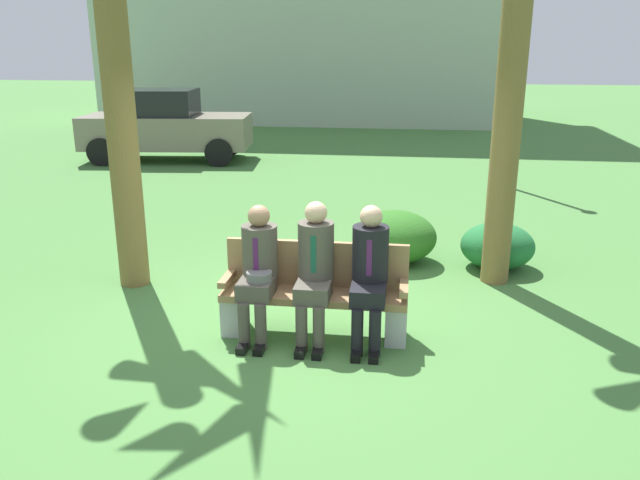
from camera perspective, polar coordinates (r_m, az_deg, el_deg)
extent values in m
plane|color=#46793A|center=(6.55, -2.53, -7.51)|extent=(80.00, 80.00, 0.00)
cube|color=#99754C|center=(6.15, -0.52, -4.97)|extent=(1.78, 0.44, 0.07)
cube|color=#99754C|center=(6.24, -0.27, -2.10)|extent=(1.78, 0.06, 0.45)
cube|color=#99754C|center=(6.28, -8.24, -3.37)|extent=(0.08, 0.44, 0.06)
cube|color=#99754C|center=(6.04, 7.50, -4.17)|extent=(0.08, 0.44, 0.06)
cube|color=#BDBDBD|center=(6.40, -7.58, -6.42)|extent=(0.20, 0.37, 0.38)
cube|color=#BDBDBD|center=(6.18, 6.81, -7.25)|extent=(0.20, 0.37, 0.38)
cube|color=#4C473D|center=(6.05, -5.72, -4.28)|extent=(0.32, 0.38, 0.16)
cylinder|color=#4C473D|center=(6.02, -6.80, -7.59)|extent=(0.11, 0.11, 0.45)
cylinder|color=#4C473D|center=(5.98, -5.30, -7.70)|extent=(0.11, 0.11, 0.45)
cube|color=black|center=(6.05, -6.88, -9.46)|extent=(0.09, 0.22, 0.07)
cube|color=black|center=(6.01, -5.39, -9.58)|extent=(0.09, 0.22, 0.07)
cylinder|color=#4C473D|center=(6.12, -5.39, -0.99)|extent=(0.34, 0.34, 0.51)
cube|color=#4C1951|center=(5.96, -5.75, -1.30)|extent=(0.05, 0.01, 0.32)
sphere|color=#9E7556|center=(6.02, -5.48, 2.14)|extent=(0.21, 0.21, 0.21)
cylinder|color=slate|center=(5.98, -5.45, -3.25)|extent=(0.24, 0.24, 0.09)
cube|color=#4C473D|center=(5.95, -0.62, -4.56)|extent=(0.32, 0.38, 0.16)
cylinder|color=#4C473D|center=(5.91, -1.66, -7.95)|extent=(0.11, 0.11, 0.45)
cylinder|color=#4C473D|center=(5.89, -0.11, -8.04)|extent=(0.11, 0.11, 0.45)
cube|color=black|center=(5.94, -1.74, -9.85)|extent=(0.09, 0.22, 0.07)
cube|color=black|center=(5.92, -0.19, -9.95)|extent=(0.09, 0.22, 0.07)
cylinder|color=#4C473D|center=(6.02, -0.36, -0.98)|extent=(0.34, 0.34, 0.56)
cube|color=#144C3D|center=(5.85, -0.59, -1.30)|extent=(0.05, 0.01, 0.36)
sphere|color=tan|center=(5.91, -0.37, 2.46)|extent=(0.21, 0.21, 0.21)
cube|color=black|center=(5.90, 4.32, -4.81)|extent=(0.32, 0.38, 0.16)
cylinder|color=black|center=(5.86, 3.33, -8.23)|extent=(0.11, 0.11, 0.45)
cylinder|color=black|center=(5.85, 4.91, -8.31)|extent=(0.11, 0.11, 0.45)
cube|color=black|center=(5.89, 3.25, -10.15)|extent=(0.09, 0.22, 0.07)
cube|color=black|center=(5.88, 4.83, -10.23)|extent=(0.09, 0.22, 0.07)
cylinder|color=black|center=(5.97, 4.51, -1.28)|extent=(0.34, 0.34, 0.54)
cube|color=#4C1951|center=(5.81, 4.41, -1.60)|extent=(0.05, 0.01, 0.35)
sphere|color=tan|center=(5.86, 4.59, 2.10)|extent=(0.21, 0.21, 0.21)
cylinder|color=brown|center=(7.49, 16.72, 14.09)|extent=(0.32, 0.32, 4.84)
cylinder|color=brown|center=(7.45, -17.69, 13.87)|extent=(0.34, 0.34, 4.81)
ellipsoid|color=#216A33|center=(8.34, 15.54, -0.51)|extent=(0.92, 0.84, 0.57)
ellipsoid|color=#2D6920|center=(8.31, 6.68, 0.29)|extent=(1.07, 0.99, 0.67)
cube|color=slate|center=(15.92, -13.46, 9.42)|extent=(4.05, 1.98, 0.76)
cube|color=black|center=(15.88, -14.17, 11.82)|extent=(1.84, 1.54, 0.60)
cylinder|color=black|center=(16.43, -8.03, 8.61)|extent=(0.65, 0.21, 0.64)
cylinder|color=black|center=(14.92, -9.01, 7.70)|extent=(0.65, 0.21, 0.64)
cylinder|color=black|center=(17.10, -17.18, 8.35)|extent=(0.65, 0.21, 0.64)
cylinder|color=black|center=(15.65, -18.97, 7.42)|extent=(0.65, 0.21, 0.64)
cylinder|color=black|center=(13.02, 16.76, 12.71)|extent=(0.10, 0.10, 3.74)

